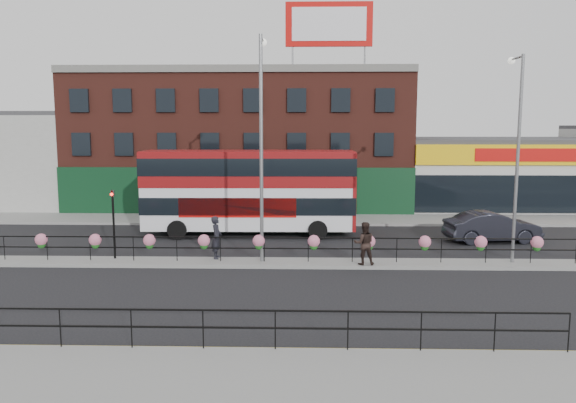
{
  "coord_description": "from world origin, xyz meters",
  "views": [
    {
      "loc": [
        0.75,
        -24.92,
        6.29
      ],
      "look_at": [
        0.0,
        3.0,
        2.5
      ],
      "focal_mm": 35.0,
      "sensor_mm": 36.0,
      "label": 1
    }
  ],
  "objects_px": {
    "double_decker_bus": "(250,184)",
    "lamp_column_east": "(517,141)",
    "pedestrian_b": "(364,243)",
    "car": "(492,227)",
    "pedestrian_a": "(216,237)",
    "lamp_column_west": "(262,129)"
  },
  "relations": [
    {
      "from": "car",
      "to": "pedestrian_a",
      "type": "distance_m",
      "value": 15.08
    },
    {
      "from": "pedestrian_b",
      "to": "lamp_column_west",
      "type": "height_order",
      "value": "lamp_column_west"
    },
    {
      "from": "double_decker_bus",
      "to": "lamp_column_west",
      "type": "xyz_separation_m",
      "value": [
        1.19,
        -6.65,
        3.15
      ]
    },
    {
      "from": "double_decker_bus",
      "to": "lamp_column_east",
      "type": "xyz_separation_m",
      "value": [
        12.55,
        -6.54,
        2.63
      ]
    },
    {
      "from": "pedestrian_b",
      "to": "car",
      "type": "bearing_deg",
      "value": -144.53
    },
    {
      "from": "pedestrian_b",
      "to": "lamp_column_east",
      "type": "relative_size",
      "value": 0.21
    },
    {
      "from": "double_decker_bus",
      "to": "lamp_column_east",
      "type": "relative_size",
      "value": 1.31
    },
    {
      "from": "lamp_column_east",
      "to": "lamp_column_west",
      "type": "bearing_deg",
      "value": -179.44
    },
    {
      "from": "car",
      "to": "lamp_column_east",
      "type": "distance_m",
      "value": 6.92
    },
    {
      "from": "car",
      "to": "pedestrian_b",
      "type": "xyz_separation_m",
      "value": [
        -7.56,
        -5.81,
        0.28
      ]
    },
    {
      "from": "double_decker_bus",
      "to": "car",
      "type": "distance_m",
      "value": 13.61
    },
    {
      "from": "pedestrian_b",
      "to": "lamp_column_east",
      "type": "xyz_separation_m",
      "value": [
        6.78,
        0.88,
        4.52
      ]
    },
    {
      "from": "car",
      "to": "pedestrian_b",
      "type": "height_order",
      "value": "pedestrian_b"
    },
    {
      "from": "lamp_column_west",
      "to": "lamp_column_east",
      "type": "relative_size",
      "value": 1.09
    },
    {
      "from": "lamp_column_east",
      "to": "pedestrian_b",
      "type": "bearing_deg",
      "value": -172.6
    },
    {
      "from": "double_decker_bus",
      "to": "lamp_column_west",
      "type": "height_order",
      "value": "lamp_column_west"
    },
    {
      "from": "car",
      "to": "pedestrian_a",
      "type": "xyz_separation_m",
      "value": [
        -14.3,
        -4.8,
        0.31
      ]
    },
    {
      "from": "double_decker_bus",
      "to": "pedestrian_a",
      "type": "xyz_separation_m",
      "value": [
        -0.96,
        -6.41,
        -1.85
      ]
    },
    {
      "from": "double_decker_bus",
      "to": "pedestrian_a",
      "type": "height_order",
      "value": "double_decker_bus"
    },
    {
      "from": "car",
      "to": "lamp_column_west",
      "type": "height_order",
      "value": "lamp_column_west"
    },
    {
      "from": "car",
      "to": "pedestrian_b",
      "type": "bearing_deg",
      "value": 120.38
    },
    {
      "from": "lamp_column_east",
      "to": "pedestrian_a",
      "type": "bearing_deg",
      "value": 179.42
    }
  ]
}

